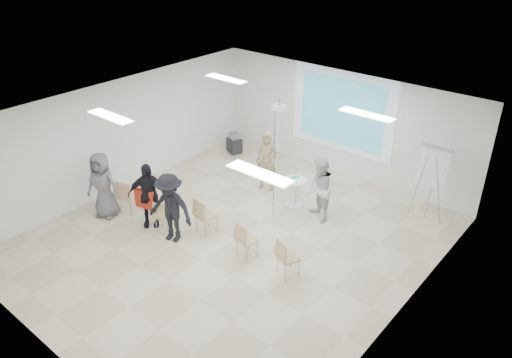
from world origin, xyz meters
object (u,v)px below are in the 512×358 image
Objects in this scene: player_right at (320,187)px; audience_mid at (170,204)px; flipchart_easel at (433,167)px; player_left at (267,158)px; chair_right_inner at (245,238)px; av_cart at (234,143)px; pedestal_table at (295,191)px; laptop at (165,214)px; chair_right_far at (285,256)px; chair_far_left at (127,195)px; chair_left_inner at (163,214)px; audience_outer at (102,182)px; chair_center at (203,214)px; chair_left_mid at (151,206)px; audience_left at (148,191)px.

audience_mid reaches higher than player_right.
player_left is at bearing -161.88° from flipchart_easel.
av_cart is at bearing 144.34° from chair_right_inner.
pedestal_table is 0.99m from player_right.
chair_right_inner is at bearing -120.80° from flipchart_easel.
chair_right_far is at bearing 166.83° from laptop.
laptop is (-2.15, -0.38, -0.07)m from chair_right_inner.
chair_right_inner is 0.44× the size of audience_mid.
chair_right_far reaches higher than av_cart.
player_right reaches higher than chair_right_inner.
player_left is 3.77m from chair_right_far.
chair_far_left reaches higher than laptop.
audience_outer reaches higher than chair_left_inner.
player_right is 2.85m from chair_center.
chair_far_left is 1.14× the size of chair_left_mid.
audience_mid is at bearing -48.48° from audience_left.
chair_left_mid is (0.78, 0.12, -0.07)m from chair_far_left.
chair_far_left is 4.45m from av_cart.
chair_center is at bearing -109.53° from pedestal_table.
chair_right_inner is (1.58, -2.72, -0.44)m from player_left.
av_cart is at bearing -171.95° from player_right.
audience_outer reaches higher than laptop.
chair_center reaches higher than chair_left_mid.
av_cart is (-4.90, 3.86, -0.20)m from chair_right_far.
laptop is at bearing -136.03° from flipchart_easel.
audience_outer is (-2.05, -0.35, -0.01)m from audience_mid.
chair_far_left reaches higher than chair_right_far.
audience_mid is (0.43, -0.17, 0.52)m from laptop.
player_left is 3.35m from audience_left.
chair_far_left is (-3.78, -2.85, -0.37)m from player_right.
flipchart_easel is 6.31m from av_cart.
flipchart_easel is (5.00, 4.44, 0.94)m from chair_left_mid.
chair_center is (2.08, 0.59, -0.00)m from chair_far_left.
flipchart_easel reaches higher than player_right.
pedestal_table reaches higher than laptop.
chair_right_far is 3.71m from audience_left.
audience_left is at bearing -159.95° from chair_right_inner.
flipchart_easel is at bearing 25.70° from chair_left_mid.
pedestal_table is at bearing 110.76° from chair_right_inner.
chair_far_left is 0.49× the size of audience_left.
av_cart is at bearing -89.46° from laptop.
laptop is (-2.52, -2.72, -0.48)m from player_right.
chair_far_left is 1.08× the size of chair_right_inner.
audience_mid is (-0.15, -3.27, 0.02)m from player_left.
chair_center is at bearing -158.42° from chair_right_far.
chair_left_inner is 6.44m from flipchart_easel.
av_cart is (-1.69, 4.30, -0.13)m from laptop.
chair_right_inner is at bearing -32.72° from audience_left.
av_cart is at bearing 90.44° from chair_left_inner.
chair_left_mid is 4.47m from av_cart.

